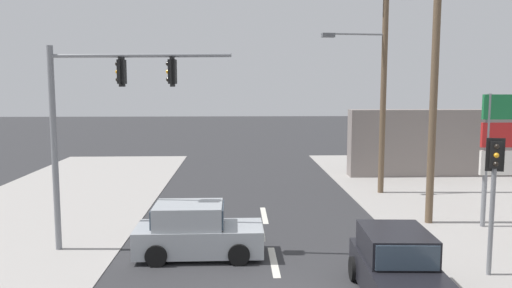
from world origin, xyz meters
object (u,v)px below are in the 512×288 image
Objects in this scene: pedestal_signal_right_kerb at (494,183)px; hatchback_kerbside_parked at (397,268)px; utility_pole_background_right at (381,76)px; traffic_signal_mast at (96,111)px; shopping_plaza_sign at (511,141)px; utility_pole_midground_right at (435,70)px; hatchback_receding_far at (197,232)px.

pedestal_signal_right_kerb is 3.51m from hatchback_kerbside_parked.
utility_pole_background_right is at bearing 90.37° from pedestal_signal_right_kerb.
utility_pole_background_right is 1.64× the size of traffic_signal_mast.
utility_pole_midground_right is at bearing 167.64° from shopping_plaza_sign.
utility_pole_midground_right is 1.05× the size of utility_pole_background_right.
hatchback_receding_far is (-10.49, -2.61, -2.28)m from shopping_plaza_sign.
hatchback_receding_far is at bearing -10.90° from traffic_signal_mast.
shopping_plaza_sign is 1.26× the size of hatchback_receding_far.
shopping_plaza_sign is at bearing 8.78° from traffic_signal_mast.
utility_pole_midground_right is 2.25× the size of shopping_plaza_sign.
hatchback_receding_far is at bearing -166.01° from shopping_plaza_sign.
hatchback_receding_far is (-7.56, -8.21, -4.60)m from utility_pole_background_right.
traffic_signal_mast is at bearing 169.10° from hatchback_receding_far.
shopping_plaza_sign is (2.93, -5.59, -2.32)m from utility_pole_background_right.
hatchback_receding_far is at bearing -158.31° from utility_pole_midground_right.
pedestal_signal_right_kerb is 0.98× the size of hatchback_receding_far.
hatchback_receding_far is 0.98× the size of hatchback_kerbside_parked.
traffic_signal_mast is 1.30× the size of shopping_plaza_sign.
utility_pole_midground_right reaches higher than pedestal_signal_right_kerb.
traffic_signal_mast is at bearing -171.22° from shopping_plaza_sign.
utility_pole_background_right reaches higher than hatchback_receding_far.
utility_pole_midground_right is 2.79× the size of hatchback_kerbside_parked.
utility_pole_midground_right reaches higher than shopping_plaza_sign.
pedestal_signal_right_kerb is 5.27m from shopping_plaza_sign.
traffic_signal_mast is at bearing 167.53° from pedestal_signal_right_kerb.
utility_pole_background_right is (-0.40, 5.04, -0.12)m from utility_pole_midground_right.
shopping_plaza_sign reaches higher than hatchback_receding_far.
pedestal_signal_right_kerb is at bearing -89.63° from utility_pole_background_right.
shopping_plaza_sign reaches higher than pedestal_signal_right_kerb.
utility_pole_midground_right is at bearing 63.07° from hatchback_kerbside_parked.
pedestal_signal_right_kerb is at bearing -13.05° from hatchback_receding_far.
utility_pole_background_right reaches higher than traffic_signal_mast.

